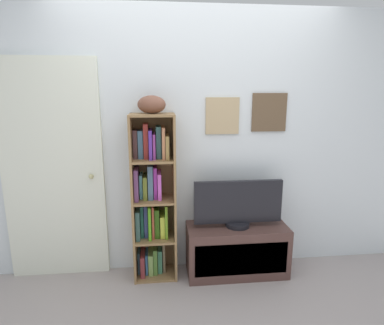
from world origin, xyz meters
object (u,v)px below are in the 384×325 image
object	(u,v)px
football	(152,105)
door	(53,172)
bookshelf	(152,199)
television	(238,204)
tv_stand	(237,250)

from	to	relation	value
football	door	size ratio (longest dim) A/B	0.12
bookshelf	football	size ratio (longest dim) A/B	6.16
bookshelf	door	size ratio (longest dim) A/B	0.76
door	football	bearing A→B (deg)	-8.06
football	door	distance (m)	1.07
door	television	bearing A→B (deg)	-5.81
football	television	bearing A→B (deg)	-3.15
football	tv_stand	size ratio (longest dim) A/B	0.26
football	door	xyz separation A→B (m)	(-0.88, 0.12, -0.59)
football	television	distance (m)	1.17
football	tv_stand	xyz separation A→B (m)	(0.76, -0.04, -1.34)
bookshelf	football	distance (m)	0.84
bookshelf	door	world-z (taller)	door
tv_stand	door	distance (m)	1.81
tv_stand	television	size ratio (longest dim) A/B	1.15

